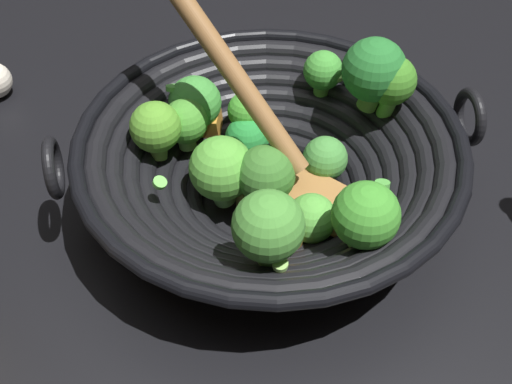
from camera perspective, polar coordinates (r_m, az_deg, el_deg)
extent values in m
plane|color=black|center=(0.63, 1.12, -1.36)|extent=(4.00, 4.00, 0.00)
cylinder|color=black|center=(0.62, 1.13, -1.05)|extent=(0.12, 0.12, 0.01)
torus|color=black|center=(0.61, 1.15, -0.13)|extent=(0.17, 0.17, 0.02)
torus|color=black|center=(0.60, 1.16, 0.48)|extent=(0.20, 0.20, 0.02)
torus|color=black|center=(0.60, 1.18, 1.11)|extent=(0.22, 0.22, 0.02)
torus|color=black|center=(0.59, 1.19, 1.76)|extent=(0.25, 0.25, 0.02)
torus|color=black|center=(0.58, 1.20, 2.42)|extent=(0.28, 0.28, 0.02)
torus|color=black|center=(0.58, 1.22, 3.09)|extent=(0.30, 0.30, 0.02)
torus|color=black|center=(0.57, 1.23, 3.78)|extent=(0.33, 0.33, 0.02)
torus|color=black|center=(0.57, 1.25, 4.49)|extent=(0.35, 0.35, 0.01)
torus|color=black|center=(0.62, 18.36, 6.31)|extent=(0.04, 0.05, 0.05)
torus|color=black|center=(0.57, -17.47, 2.04)|extent=(0.04, 0.05, 0.05)
cylinder|color=#5BA13E|center=(0.50, 1.04, -5.36)|extent=(0.02, 0.02, 0.02)
sphere|color=#4A9338|center=(0.47, 1.08, -3.04)|extent=(0.06, 0.06, 0.06)
cylinder|color=#64B33F|center=(0.63, 11.47, 7.40)|extent=(0.02, 0.02, 0.02)
sphere|color=#3D8125|center=(0.61, 11.89, 9.64)|extent=(0.05, 0.05, 0.05)
cylinder|color=#83B55C|center=(0.59, 0.83, -0.75)|extent=(0.02, 0.03, 0.03)
sphere|color=#39732B|center=(0.56, 0.86, 1.56)|extent=(0.05, 0.05, 0.05)
cylinder|color=#83AF49|center=(0.65, -5.04, 6.13)|extent=(0.03, 0.03, 0.01)
sphere|color=green|center=(0.63, -5.20, 8.04)|extent=(0.05, 0.05, 0.05)
cylinder|color=#5B974C|center=(0.60, -2.94, -0.19)|extent=(0.03, 0.02, 0.02)
sphere|color=#57A93B|center=(0.57, -3.07, 2.09)|extent=(0.06, 0.06, 0.06)
cylinder|color=#79A251|center=(0.62, 5.93, 1.10)|extent=(0.03, 0.02, 0.02)
sphere|color=#468F3E|center=(0.60, 6.13, 2.96)|extent=(0.04, 0.04, 0.04)
cylinder|color=#63A141|center=(0.66, 5.80, 9.04)|extent=(0.02, 0.02, 0.01)
sphere|color=green|center=(0.65, 5.95, 10.65)|extent=(0.04, 0.04, 0.04)
cylinder|color=#66AC45|center=(0.64, -0.77, 5.40)|extent=(0.02, 0.02, 0.02)
sphere|color=green|center=(0.63, -0.80, 7.18)|extent=(0.04, 0.04, 0.04)
cylinder|color=#7CAE59|center=(0.57, 4.76, -4.12)|extent=(0.02, 0.03, 0.02)
sphere|color=#57A940|center=(0.55, 4.93, -2.33)|extent=(0.04, 0.04, 0.04)
cylinder|color=#73AF4F|center=(0.62, -6.12, 4.50)|extent=(0.02, 0.02, 0.01)
sphere|color=#489531|center=(0.60, -6.30, 6.22)|extent=(0.04, 0.04, 0.04)
cylinder|color=#63913D|center=(0.63, 9.98, 8.05)|extent=(0.03, 0.03, 0.02)
sphere|color=#26722E|center=(0.61, 10.39, 10.58)|extent=(0.06, 0.06, 0.06)
cylinder|color=olive|center=(0.60, -8.58, 3.70)|extent=(0.03, 0.02, 0.02)
sphere|color=#589D2E|center=(0.59, -8.88, 5.70)|extent=(0.05, 0.05, 0.05)
cylinder|color=#7AA23F|center=(0.64, -0.76, 3.00)|extent=(0.02, 0.02, 0.02)
sphere|color=#268B37|center=(0.62, -0.78, 4.78)|extent=(0.04, 0.04, 0.04)
cylinder|color=#82BB5E|center=(0.52, 9.30, -4.17)|extent=(0.03, 0.03, 0.01)
sphere|color=green|center=(0.50, 9.69, -2.04)|extent=(0.05, 0.05, 0.05)
cube|color=#C4762B|center=(0.62, -2.58, 2.75)|extent=(0.03, 0.03, 0.03)
cube|color=gold|center=(0.54, 2.53, -4.33)|extent=(0.03, 0.03, 0.03)
cube|color=orange|center=(0.64, -4.37, 6.12)|extent=(0.04, 0.04, 0.03)
cube|color=#E8AE72|center=(0.63, -2.11, 2.26)|extent=(0.05, 0.04, 0.04)
cube|color=#D8C365|center=(0.60, -0.38, -0.27)|extent=(0.04, 0.05, 0.04)
cylinder|color=#99D166|center=(0.48, 2.16, -6.42)|extent=(0.02, 0.02, 0.01)
cylinder|color=#56B247|center=(0.62, -7.38, 9.10)|extent=(0.02, 0.02, 0.01)
cylinder|color=#6BC651|center=(0.54, -8.51, 0.82)|extent=(0.02, 0.02, 0.01)
cylinder|color=#99D166|center=(0.65, 7.14, 10.19)|extent=(0.02, 0.02, 0.01)
cylinder|color=#6BC651|center=(0.56, 9.34, -1.21)|extent=(0.02, 0.02, 0.00)
cylinder|color=#6BC651|center=(0.59, 0.20, 0.22)|extent=(0.02, 0.02, 0.01)
cylinder|color=#56B247|center=(0.57, 11.10, 0.63)|extent=(0.02, 0.02, 0.01)
cube|color=#9E6B38|center=(0.57, 5.90, -0.83)|extent=(0.06, 0.08, 0.01)
cylinder|color=olive|center=(0.55, -3.79, 12.89)|extent=(0.04, 0.20, 0.19)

